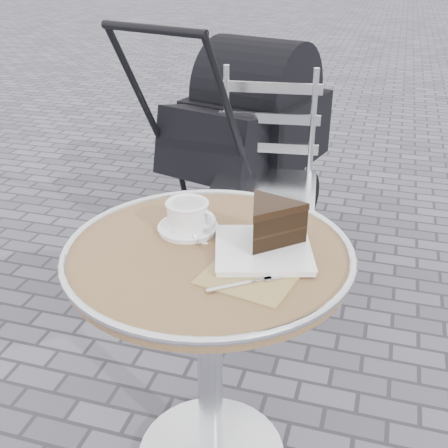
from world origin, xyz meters
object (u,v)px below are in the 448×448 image
(cappuccino_set, at_px, (188,218))
(baby_stroller, at_px, (244,142))
(cafe_table, at_px, (209,305))
(bistro_chair, at_px, (266,158))
(cake_plate_set, at_px, (269,229))

(cappuccino_set, height_order, baby_stroller, baby_stroller)
(cappuccino_set, bearing_deg, cafe_table, -33.40)
(cappuccino_set, bearing_deg, baby_stroller, 110.48)
(cafe_table, height_order, bistro_chair, bistro_chair)
(cafe_table, relative_size, cake_plate_set, 2.03)
(cappuccino_set, xyz_separation_m, cake_plate_set, (0.22, -0.04, 0.02))
(cafe_table, bearing_deg, bistro_chair, 94.65)
(cappuccino_set, distance_m, baby_stroller, 1.39)
(cappuccino_set, height_order, cake_plate_set, cake_plate_set)
(cafe_table, relative_size, cappuccino_set, 4.54)
(baby_stroller, bearing_deg, cappuccino_set, -65.92)
(cafe_table, height_order, baby_stroller, baby_stroller)
(baby_stroller, bearing_deg, cafe_table, -63.23)
(cafe_table, xyz_separation_m, bistro_chair, (-0.08, 1.04, 0.02))
(bistro_chair, bearing_deg, cafe_table, -92.54)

